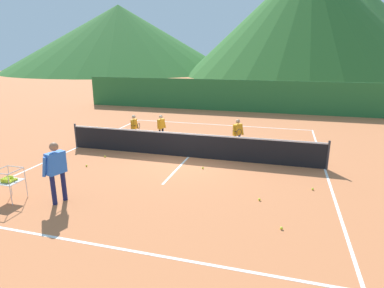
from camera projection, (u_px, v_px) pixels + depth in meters
ground_plane at (189, 157)px, 12.79m from camera, size 120.00×120.00×0.00m
line_baseline_near at (104, 246)px, 6.89m from camera, size 10.12×0.08×0.01m
line_baseline_far at (219, 125)px, 18.52m from camera, size 10.12×0.08×0.01m
line_sideline_west at (78, 147)px, 14.12m from camera, size 0.08×12.56×0.01m
line_sideline_east at (325, 169)px, 11.45m from camera, size 0.08×12.56×0.01m
line_service_center at (189, 157)px, 12.79m from camera, size 0.08×5.79×0.01m
tennis_net at (188, 145)px, 12.65m from camera, size 10.30×0.08×1.05m
instructor at (56, 167)px, 8.66m from camera, size 0.46×0.84×1.71m
student_0 at (134, 126)px, 14.69m from camera, size 0.45×0.60×1.28m
student_1 at (161, 126)px, 14.93m from camera, size 0.31×0.50×1.24m
student_2 at (238, 132)px, 13.52m from camera, size 0.46×0.71×1.33m
ball_cart at (9, 180)px, 8.91m from camera, size 0.58×0.58×0.90m
tennis_ball_1 at (203, 168)px, 11.49m from camera, size 0.07×0.07×0.07m
tennis_ball_2 at (105, 157)px, 12.74m from camera, size 0.07×0.07×0.07m
tennis_ball_3 at (259, 199)px, 9.01m from camera, size 0.07×0.07×0.07m
tennis_ball_4 at (313, 189)px, 9.70m from camera, size 0.07×0.07×0.07m
tennis_ball_5 at (281, 228)px, 7.53m from camera, size 0.07×0.07×0.07m
tennis_ball_6 at (86, 166)px, 11.71m from camera, size 0.07×0.07×0.07m
tennis_ball_7 at (64, 188)px, 9.76m from camera, size 0.07×0.07×0.07m
windscreen_fence at (233, 96)px, 22.59m from camera, size 22.27×0.08×2.20m
hill_0 at (307, 18)px, 56.54m from camera, size 42.84×42.84×19.93m
hill_1 at (120, 39)px, 72.15m from camera, size 50.20×50.20×14.18m
hill_2 at (354, 29)px, 67.30m from camera, size 39.81×39.81×17.77m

